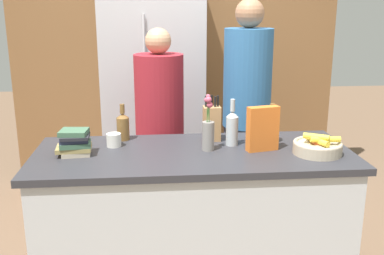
{
  "coord_description": "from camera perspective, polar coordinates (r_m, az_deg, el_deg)",
  "views": [
    {
      "loc": [
        -0.23,
        -2.48,
        1.73
      ],
      "look_at": [
        0.0,
        0.09,
        1.03
      ],
      "focal_mm": 42.0,
      "sensor_mm": 36.0,
      "label": 1
    }
  ],
  "objects": [
    {
      "name": "knife_block",
      "position": [
        2.82,
        2.52,
        0.61
      ],
      "size": [
        0.11,
        0.09,
        0.29
      ],
      "color": "#A87A4C",
      "rests_on": "kitchen_island"
    },
    {
      "name": "flower_vase",
      "position": [
        2.62,
        2.08,
        -0.5
      ],
      "size": [
        0.07,
        0.07,
        0.33
      ],
      "color": "gray",
      "rests_on": "kitchen_island"
    },
    {
      "name": "back_wall_wood",
      "position": [
        4.34,
        -2.08,
        9.54
      ],
      "size": [
        3.06,
        0.12,
        2.6
      ],
      "color": "brown",
      "rests_on": "ground_plane"
    },
    {
      "name": "person_in_blue",
      "position": [
        3.37,
        6.95,
        2.68
      ],
      "size": [
        0.35,
        0.35,
        1.78
      ],
      "rotation": [
        0.0,
        0.0,
        0.44
      ],
      "color": "#383842",
      "rests_on": "ground_plane"
    },
    {
      "name": "fruit_bowl",
      "position": [
        2.68,
        15.7,
        -2.22
      ],
      "size": [
        0.28,
        0.28,
        0.12
      ],
      "color": "tan",
      "rests_on": "kitchen_island"
    },
    {
      "name": "coffee_mug",
      "position": [
        2.75,
        -9.86,
        -1.56
      ],
      "size": [
        0.09,
        0.12,
        0.08
      ],
      "color": "silver",
      "rests_on": "kitchen_island"
    },
    {
      "name": "bottle_vinegar",
      "position": [
        2.73,
        5.11,
        0.04
      ],
      "size": [
        0.07,
        0.07,
        0.29
      ],
      "color": "#B2BCC1",
      "rests_on": "kitchen_island"
    },
    {
      "name": "person_at_sink",
      "position": [
        3.31,
        -4.12,
        0.37
      ],
      "size": [
        0.36,
        0.36,
        1.58
      ],
      "rotation": [
        0.0,
        0.0,
        0.07
      ],
      "color": "#383842",
      "rests_on": "ground_plane"
    },
    {
      "name": "kitchen_island",
      "position": [
        2.8,
        0.18,
        -11.87
      ],
      "size": [
        1.86,
        0.75,
        0.91
      ],
      "color": "silver",
      "rests_on": "ground_plane"
    },
    {
      "name": "cereal_box",
      "position": [
        2.64,
        8.96,
        -0.15
      ],
      "size": [
        0.2,
        0.1,
        0.26
      ],
      "color": "orange",
      "rests_on": "kitchen_island"
    },
    {
      "name": "book_stack",
      "position": [
        2.64,
        -14.67,
        -1.89
      ],
      "size": [
        0.21,
        0.16,
        0.15
      ],
      "color": "#B7A88E",
      "rests_on": "kitchen_island"
    },
    {
      "name": "refrigerator",
      "position": [
        4.02,
        -4.93,
        4.84
      ],
      "size": [
        0.87,
        0.62,
        2.02
      ],
      "color": "#B7B7BC",
      "rests_on": "ground_plane"
    },
    {
      "name": "bottle_wine",
      "position": [
        2.86,
        -8.76,
        0.21
      ],
      "size": [
        0.08,
        0.08,
        0.23
      ],
      "color": "brown",
      "rests_on": "kitchen_island"
    },
    {
      "name": "bottle_oil",
      "position": [
        2.82,
        10.07,
        0.04
      ],
      "size": [
        0.08,
        0.08,
        0.25
      ],
      "color": "brown",
      "rests_on": "kitchen_island"
    }
  ]
}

